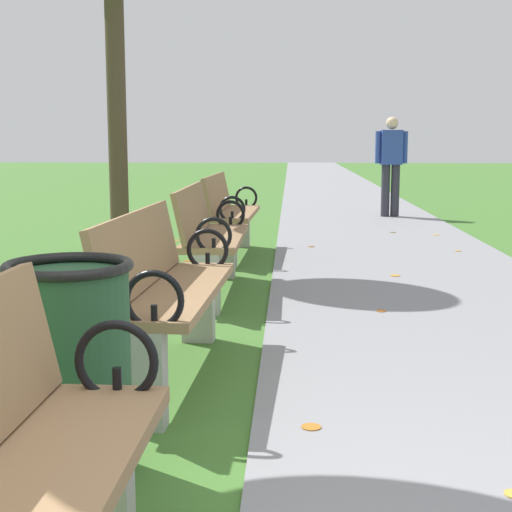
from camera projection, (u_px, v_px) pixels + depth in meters
paved_walkway at (334, 189)px, 19.47m from camera, size 2.55×44.00×0.02m
park_bench_2 at (165, 289)px, 4.05m from camera, size 0.54×1.62×0.90m
park_bench_3 at (210, 236)px, 6.25m from camera, size 0.47×1.60×0.90m
park_bench_4 at (230, 212)px, 8.29m from camera, size 0.52×1.62×0.90m
pedestrian_walking at (391, 161)px, 12.32m from camera, size 0.53×0.24×1.62m
trash_bin at (72, 370)px, 2.83m from camera, size 0.48×0.48×0.84m
scattered_leaves at (275, 301)px, 5.96m from camera, size 4.07×10.43×0.02m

